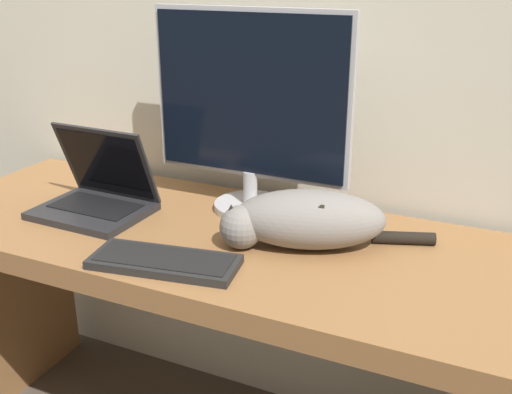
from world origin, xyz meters
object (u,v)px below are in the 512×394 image
monitor (250,109)px  external_keyboard (165,262)px  cat (304,218)px  laptop (97,196)px

monitor → external_keyboard: 0.49m
cat → external_keyboard: bearing=-157.3°
laptop → cat: bearing=4.8°
monitor → cat: (0.22, -0.16, -0.22)m
monitor → laptop: size_ratio=1.85×
monitor → external_keyboard: (-0.04, -0.40, -0.28)m
laptop → monitor: bearing=28.7°
laptop → cat: size_ratio=0.62×
external_keyboard → cat: 0.35m
laptop → external_keyboard: (0.35, -0.20, -0.04)m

